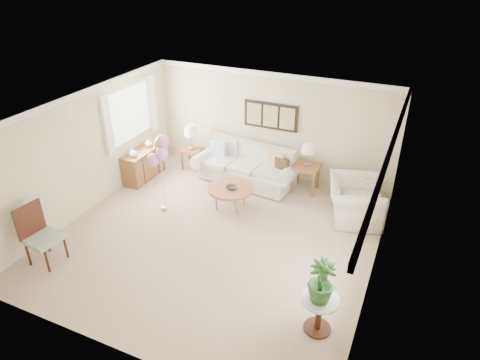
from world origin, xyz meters
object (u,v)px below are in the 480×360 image
Objects in this scene: coffee_table at (231,189)px; balloon_cluster at (160,150)px; sofa at (247,168)px; accent_chair at (39,233)px; armchair at (355,201)px.

coffee_table is 0.56× the size of balloon_cluster.
coffee_table is (0.15, -1.26, 0.10)m from sofa.
sofa is 2.64× the size of coffee_table.
sofa reaches higher than coffee_table.
sofa is at bearing 63.11° from accent_chair.
sofa is 2.29× the size of accent_chair.
coffee_table is at bearing 28.54° from balloon_cluster.
accent_chair is 0.64× the size of balloon_cluster.
accent_chair is at bearing -127.49° from coffee_table.
armchair is 1.10× the size of accent_chair.
sofa is 1.47× the size of balloon_cluster.
armchair is (2.56, 0.71, -0.05)m from coffee_table.
coffee_table is 0.79× the size of armchair.
accent_chair is (-2.33, -3.04, 0.13)m from coffee_table.
sofa is at bearing 60.24° from balloon_cluster.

